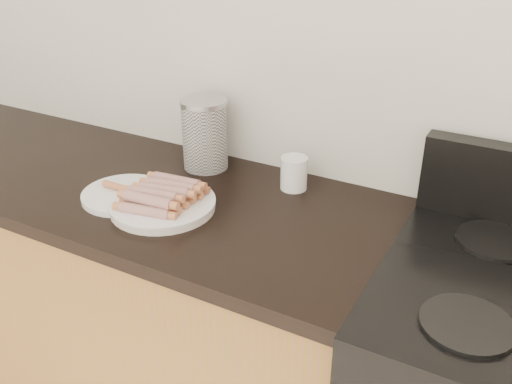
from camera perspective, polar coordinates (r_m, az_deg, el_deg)
The scene contains 11 objects.
wall_back at distance 1.61m, azimuth 3.89°, elevation 15.21°, with size 4.00×0.04×2.60m, color silver.
cabinet_base at distance 2.14m, azimuth -18.10°, elevation -8.58°, with size 2.20×0.59×0.86m, color #985B37.
counter_slab at distance 1.92m, azimuth -20.02°, elevation 2.39°, with size 2.20×0.62×0.04m, color black.
burner_near_left at distance 1.18m, azimuth 20.36°, elevation -12.29°, with size 0.18×0.18×0.01m, color black.
burner_far_left at distance 1.47m, azimuth 22.75°, elevation -4.49°, with size 0.18×0.18×0.01m, color black.
main_plate at distance 1.54m, azimuth -9.29°, elevation -1.37°, with size 0.28×0.28×0.02m, color white.
side_plate at distance 1.62m, azimuth -13.04°, elevation -0.26°, with size 0.23×0.23×0.02m, color white.
hotdog_pile at distance 1.52m, azimuth -9.39°, elevation -0.22°, with size 0.14×0.20×0.05m.
plain_sausages at distance 1.61m, azimuth -13.11°, elevation 0.33°, with size 0.13×0.02×0.02m.
canister at distance 1.72m, azimuth -5.14°, elevation 5.80°, with size 0.14×0.14×0.22m.
mug at distance 1.61m, azimuth 3.81°, elevation 1.89°, with size 0.08×0.08×0.09m, color white.
Camera 1 is at (0.66, 0.57, 1.64)m, focal length 40.00 mm.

